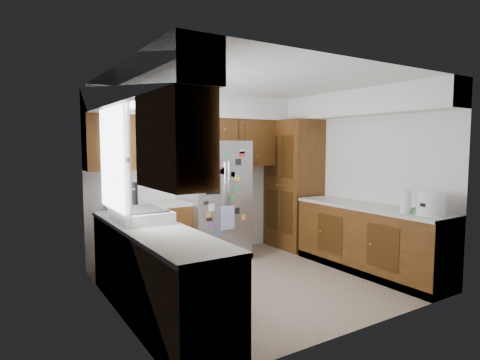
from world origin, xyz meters
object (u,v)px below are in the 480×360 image
pantry (293,184)px  paper_towel (406,202)px  rice_cooker (431,202)px  fridge (214,201)px

pantry → paper_towel: 2.26m
rice_cooker → pantry: bearing=90.0°
pantry → fridge: pantry is taller
pantry → paper_towel: size_ratio=7.90×
pantry → rice_cooker: size_ratio=6.29×
pantry → rice_cooker: 2.50m
fridge → paper_towel: 2.69m
paper_towel → pantry: bearing=86.6°
fridge → rice_cooker: size_ratio=5.26×
pantry → paper_towel: pantry is taller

